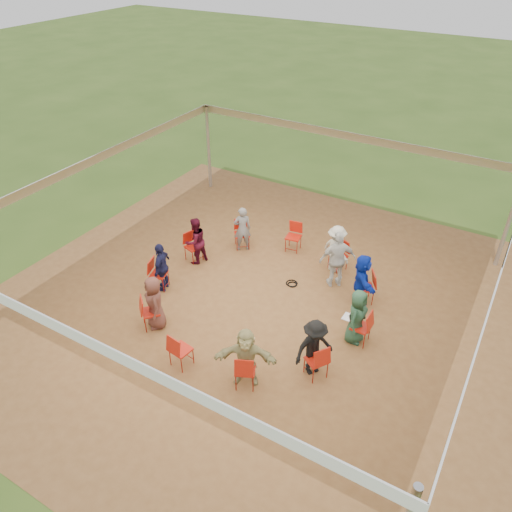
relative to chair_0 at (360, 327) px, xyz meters
The scene contains 26 objects.
ground 2.77m from the chair_0, behind, with size 80.00×80.00×0.00m, color #37531A.
dirt_patch 2.77m from the chair_0, behind, with size 13.00×13.00×0.00m, color brown.
tent 3.34m from the chair_0, behind, with size 10.33×10.33×3.00m.
chair_0 is the anchor object (origin of this frame).
chair_1 1.54m from the chair_0, 106.32° to the left, with size 0.42×0.44×0.90m, color red, non-canonical shape.
chair_2 2.96m from the chair_0, 122.69° to the left, with size 0.42×0.44×0.90m, color red, non-canonical shape.
chair_3 4.14m from the chair_0, 139.05° to the left, with size 0.42×0.44×0.90m, color red, non-canonical shape.
chair_4 4.98m from the chair_0, 155.41° to the left, with size 0.42×0.44×0.90m, color red, non-canonical shape.
chair_5 5.42m from the chair_0, behind, with size 0.42×0.44×0.90m, color red, non-canonical shape.
chair_6 5.42m from the chair_0, behind, with size 0.42×0.44×0.90m, color red, non-canonical shape.
chair_7 4.98m from the chair_0, 155.49° to the right, with size 0.42×0.44×0.90m, color red, non-canonical shape.
chair_8 4.14m from the chair_0, 139.13° to the right, with size 0.42×0.44×0.90m, color red, non-canonical shape.
chair_9 2.96m from the chair_0, 122.77° to the right, with size 0.42×0.44×0.90m, color red, non-canonical shape.
chair_10 1.54m from the chair_0, 106.40° to the right, with size 0.42×0.44×0.90m, color red, non-canonical shape.
person_seated_0 0.29m from the chair_0, behind, with size 0.69×0.39×1.41m, color #244932.
person_seated_1 1.54m from the chair_0, 110.69° to the left, with size 1.31×0.49×1.41m, color #0B25A8.
person_seated_2 2.91m from the chair_0, 124.68° to the left, with size 0.91×0.45×1.41m, color beige.
person_seated_3 4.88m from the chair_0, 156.00° to the left, with size 0.52×0.34×1.41m, color slate.
person_seated_4 5.31m from the chair_0, behind, with size 0.69×0.40×1.41m, color #3E091A.
person_seated_5 5.31m from the chair_0, behind, with size 0.83×0.42×1.41m, color #17193F.
person_seated_6 4.88m from the chair_0, 156.08° to the right, with size 0.69×0.39×1.41m, color brown.
person_seated_7 2.91m from the chair_0, 124.77° to the right, with size 1.31×0.49×1.41m, color tan.
person_seated_8 1.54m from the chair_0, 110.77° to the right, with size 0.91×0.45×1.41m, color black.
standing_person 2.25m from the chair_0, 127.57° to the left, with size 0.98×0.50×1.66m, color silver.
cable_coil 2.67m from the chair_0, 153.59° to the left, with size 0.34×0.34×0.03m.
laptop 0.36m from the chair_0, behind, with size 0.23×0.29×0.20m.
Camera 1 is at (5.05, -8.67, 8.28)m, focal length 35.00 mm.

